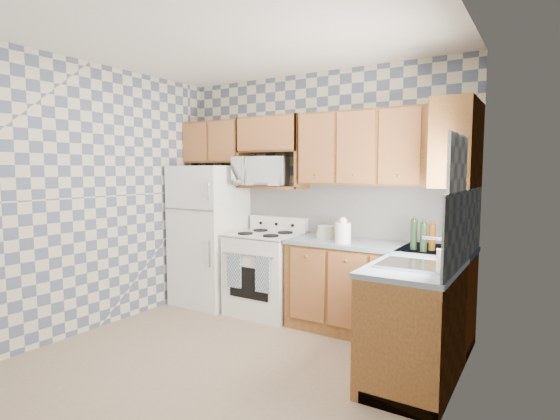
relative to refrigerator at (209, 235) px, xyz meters
The scene contains 29 objects.
floor 1.97m from the refrigerator, 44.43° to the right, with size 3.40×3.40×0.00m, color #866E56.
back_wall 1.42m from the refrigerator, 15.35° to the left, with size 3.40×0.02×2.70m, color slate.
right_wall 3.27m from the refrigerator, 22.79° to the right, with size 0.02×3.20×2.70m, color slate.
backsplash_back 1.75m from the refrigerator, 11.47° to the left, with size 2.60×0.01×0.56m, color white.
backsplash_right 3.02m from the refrigerator, ahead, with size 0.01×1.60×0.56m, color white.
refrigerator is the anchor object (origin of this frame).
stove_body 0.89m from the refrigerator, ahead, with size 0.76×0.65×0.90m, color white.
cooktop 0.81m from the refrigerator, ahead, with size 0.76×0.65×0.03m, color silver.
backguard 0.87m from the refrigerator, 20.44° to the left, with size 0.76×0.08×0.17m, color white.
dish_towel_left 0.76m from the refrigerator, 27.13° to the right, with size 0.18×0.03×0.38m, color navy.
dish_towel_right 1.09m from the refrigerator, 17.73° to the right, with size 0.18×0.03×0.38m, color navy.
base_cabinets_back 2.14m from the refrigerator, ahead, with size 1.75×0.60×0.88m, color #5F3414.
base_cabinets_right 2.74m from the refrigerator, ahead, with size 0.60×1.60×0.88m, color #5F3414.
countertop_back 2.10m from the refrigerator, ahead, with size 1.77×0.63×0.04m, color slate.
countertop_right 2.71m from the refrigerator, ahead, with size 0.63×1.60×0.04m, color slate.
upper_cabinets_back 2.34m from the refrigerator, ahead, with size 1.75×0.33×0.74m, color #5F3414.
upper_cabinets_fridge 1.15m from the refrigerator, 94.64° to the left, with size 0.82×0.33×0.50m, color #5F3414.
upper_cabinets_right 2.99m from the refrigerator, ahead, with size 0.33×0.70×0.74m, color #5F3414.
microwave_shelf 1.02m from the refrigerator, 12.94° to the left, with size 0.80×0.33×0.03m, color #5F3414.
microwave 1.04m from the refrigerator, 10.32° to the left, with size 0.60×0.41×0.33m, color white.
sink 2.79m from the refrigerator, 16.65° to the right, with size 0.48×0.40×0.03m, color #B7B7BC.
window 3.13m from the refrigerator, 15.12° to the right, with size 0.02×0.66×0.86m, color silver.
bottle_0 2.50m from the refrigerator, ahead, with size 0.06×0.06×0.27m, color black.
bottle_1 2.60m from the refrigerator, ahead, with size 0.06×0.06×0.25m, color black.
bottle_2 2.65m from the refrigerator, ahead, with size 0.06×0.06×0.23m, color #562E09.
knife_block 1.75m from the refrigerator, ahead, with size 0.10×0.10×0.22m, color brown.
electric_kettle 1.82m from the refrigerator, ahead, with size 0.16×0.16×0.20m, color white.
food_containers 1.55m from the refrigerator, ahead, with size 0.20×0.20×0.13m, color silver, non-canonical shape.
soap_bottle 3.05m from the refrigerator, 17.86° to the right, with size 0.06×0.06×0.17m, color silver.
Camera 1 is at (2.24, -2.77, 1.63)m, focal length 28.00 mm.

